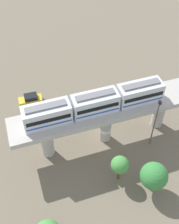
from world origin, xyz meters
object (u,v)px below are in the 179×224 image
object	(u,v)px
train	(95,103)
parked_car_yellow	(31,100)
tree_near_viaduct	(154,176)
tree_mid_lot	(120,165)
parked_car_red	(46,120)
signal_post	(155,122)

from	to	relation	value
train	parked_car_yellow	xyz separation A→B (m)	(-11.92, -8.17, -7.88)
tree_near_viaduct	tree_mid_lot	bearing A→B (deg)	-129.16
train	tree_near_viaduct	distance (m)	12.71
train	tree_near_viaduct	bearing A→B (deg)	23.72
train	tree_near_viaduct	world-z (taller)	train
parked_car_red	signal_post	world-z (taller)	signal_post
parked_car_red	parked_car_yellow	distance (m)	5.93
parked_car_yellow	tree_mid_lot	size ratio (longest dim) A/B	0.87
train	parked_car_red	xyz separation A→B (m)	(-6.21, -6.57, -7.88)
parked_car_red	signal_post	distance (m)	18.27
parked_car_red	signal_post	xyz separation A→B (m)	(9.61, 14.84, 4.62)
parked_car_red	parked_car_yellow	world-z (taller)	same
train	parked_car_yellow	distance (m)	16.46
train	tree_near_viaduct	size ratio (longest dim) A/B	3.77
parked_car_red	parked_car_yellow	size ratio (longest dim) A/B	1.03
tree_mid_lot	signal_post	distance (m)	8.61
train	signal_post	size ratio (longest dim) A/B	2.12
tree_mid_lot	signal_post	xyz separation A→B (m)	(-4.27, 7.26, 1.78)
train	tree_mid_lot	xyz separation A→B (m)	(7.67, 1.01, -5.04)
parked_car_red	parked_car_yellow	bearing A→B (deg)	-157.41
tree_mid_lot	train	bearing A→B (deg)	-172.49
parked_car_red	parked_car_yellow	xyz separation A→B (m)	(-5.71, -1.60, 0.00)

